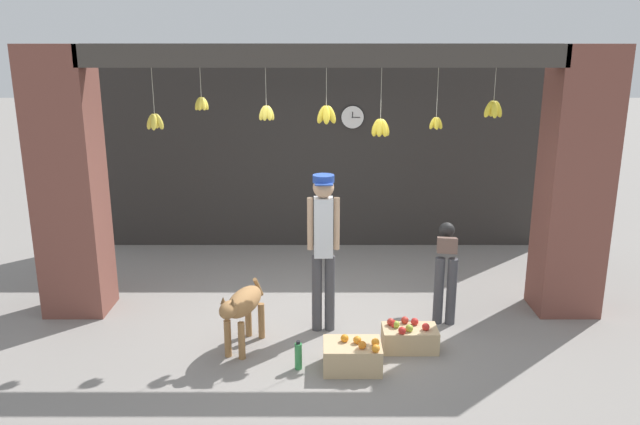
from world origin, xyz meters
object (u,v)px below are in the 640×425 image
Objects in this scene: fruit_crate_oranges at (351,356)px; fruit_crate_apples at (408,337)px; worker_stooping at (445,261)px; water_bottle at (297,356)px; wall_clock at (351,117)px; dog at (241,306)px; shopkeeper at (322,239)px.

fruit_crate_apples is (0.61, 0.41, -0.01)m from fruit_crate_oranges.
worker_stooping is 1.80× the size of fruit_crate_oranges.
water_bottle is at bearing -132.84° from worker_stooping.
wall_clock reaches higher than fruit_crate_oranges.
wall_clock is at bearing 178.20° from dog.
shopkeeper is 3.11× the size of fruit_crate_oranges.
shopkeeper is 1.36m from fruit_crate_apples.
worker_stooping reaches higher than fruit_crate_oranges.
wall_clock is (1.28, 3.42, 1.53)m from dog.
fruit_crate_oranges is (0.28, -0.86, -0.91)m from shopkeeper.
water_bottle is at bearing 72.85° from dog.
water_bottle is at bearing -100.25° from wall_clock.
dog reaches higher than water_bottle.
worker_stooping is (2.23, 0.81, 0.19)m from dog.
fruit_crate_apples is at bearing -82.66° from wall_clock.
shopkeeper is 1.28m from fruit_crate_oranges.
dog is 0.52× the size of shopkeeper.
fruit_crate_apples is (0.89, -0.45, -0.92)m from shopkeeper.
dog is 3.08× the size of water_bottle.
fruit_crate_oranges is at bearing 87.96° from dog.
worker_stooping reaches higher than dog.
shopkeeper reaches higher than water_bottle.
wall_clock reaches higher than dog.
fruit_crate_oranges reaches higher than water_bottle.
shopkeeper is 4.99× the size of wall_clock.
shopkeeper is 1.28m from water_bottle.
worker_stooping is at bearing 58.02° from fruit_crate_apples.
wall_clock is (0.69, 3.84, 1.87)m from water_bottle.
worker_stooping reaches higher than water_bottle.
worker_stooping is 2.13m from water_bottle.
dog is 3.96m from wall_clock.
dog is at bearing 179.69° from fruit_crate_apples.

